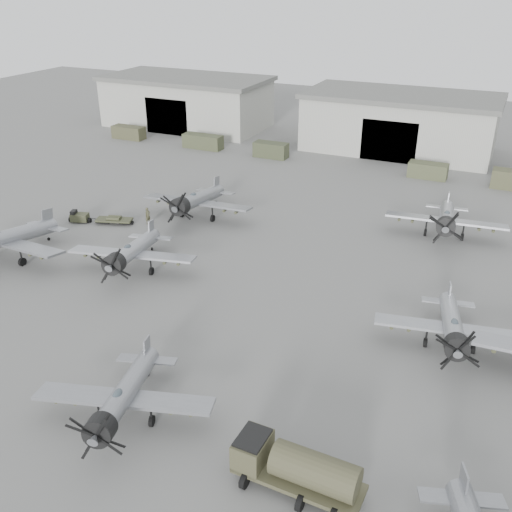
{
  "coord_description": "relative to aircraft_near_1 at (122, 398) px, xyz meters",
  "views": [
    {
      "loc": [
        16.37,
        -27.08,
        24.99
      ],
      "look_at": [
        -2.42,
        14.0,
        2.5
      ],
      "focal_mm": 40.0,
      "sensor_mm": 36.0,
      "label": 1
    }
  ],
  "objects": [
    {
      "name": "support_truck_4",
      "position": [
        8.88,
        55.97,
        -1.0
      ],
      "size": [
        5.16,
        2.2,
        2.05
      ],
      "primitive_type": "cube",
      "color": "#454A30",
      "rests_on": "ground"
    },
    {
      "name": "hangar_left",
      "position": [
        -35.82,
        67.93,
        2.35
      ],
      "size": [
        29.0,
        14.8,
        8.7
      ],
      "color": "#A9AA9F",
      "rests_on": "ground"
    },
    {
      "name": "tug_trailer",
      "position": [
        -22.34,
        24.6,
        -1.51
      ],
      "size": [
        6.93,
        3.37,
        1.38
      ],
      "rotation": [
        0.0,
        0.0,
        0.32
      ],
      "color": "#393C27",
      "rests_on": "ground"
    },
    {
      "name": "aircraft_near_1",
      "position": [
        0.0,
        0.0,
        0.0
      ],
      "size": [
        11.13,
        10.02,
        4.45
      ],
      "rotation": [
        0.0,
        0.0,
        0.29
      ],
      "color": "gray",
      "rests_on": "ground"
    },
    {
      "name": "aircraft_far_0",
      "position": [
        -12.28,
        30.19,
        0.28
      ],
      "size": [
        12.69,
        11.42,
        5.06
      ],
      "rotation": [
        0.0,
        0.0,
        0.07
      ],
      "color": "gray",
      "rests_on": "ground"
    },
    {
      "name": "aircraft_far_1",
      "position": [
        13.82,
        36.53,
        0.22
      ],
      "size": [
        12.38,
        11.14,
        4.93
      ],
      "rotation": [
        0.0,
        0.0,
        0.1
      ],
      "color": "#979A9F",
      "rests_on": "ground"
    },
    {
      "name": "support_truck_0",
      "position": [
        -40.15,
        55.97,
        -0.98
      ],
      "size": [
        5.56,
        2.2,
        2.09
      ],
      "primitive_type": "cube",
      "color": "#42422B",
      "rests_on": "ground"
    },
    {
      "name": "support_truck_1",
      "position": [
        -25.94,
        55.97,
        -0.93
      ],
      "size": [
        6.4,
        2.2,
        2.18
      ],
      "primitive_type": "cube",
      "color": "#3D422B",
      "rests_on": "ground"
    },
    {
      "name": "ground_crew",
      "position": [
        -16.57,
        26.93,
        -1.09
      ],
      "size": [
        0.62,
        0.78,
        1.87
      ],
      "primitive_type": "imported",
      "rotation": [
        0.0,
        0.0,
        1.3
      ],
      "color": "#47462E",
      "rests_on": "ground"
    },
    {
      "name": "aircraft_mid_1",
      "position": [
        -11.23,
        16.51,
        0.13
      ],
      "size": [
        11.92,
        10.73,
        4.74
      ],
      "rotation": [
        0.0,
        0.0,
        0.24
      ],
      "color": "#9D9FA5",
      "rests_on": "ground"
    },
    {
      "name": "ground",
      "position": [
        2.18,
        5.97,
        -2.02
      ],
      "size": [
        220.0,
        220.0,
        0.0
      ],
      "primitive_type": "plane",
      "color": "#5D5C5A",
      "rests_on": "ground"
    },
    {
      "name": "support_truck_2",
      "position": [
        -14.25,
        55.97,
        -0.91
      ],
      "size": [
        5.12,
        2.2,
        2.24
      ],
      "primitive_type": "cube",
      "color": "#393E29",
      "rests_on": "ground"
    },
    {
      "name": "hangar_center",
      "position": [
        2.18,
        67.93,
        2.35
      ],
      "size": [
        29.0,
        14.8,
        8.7
      ],
      "color": "#A9AA9F",
      "rests_on": "ground"
    },
    {
      "name": "aircraft_mid_0",
      "position": [
        -23.67,
        13.4,
        0.33
      ],
      "size": [
        12.93,
        11.63,
        5.18
      ],
      "rotation": [
        0.0,
        0.0,
        -0.03
      ],
      "color": "gray",
      "rests_on": "ground"
    },
    {
      "name": "aircraft_mid_2",
      "position": [
        17.12,
        16.24,
        0.01
      ],
      "size": [
        11.26,
        10.13,
        4.47
      ],
      "rotation": [
        0.0,
        0.0,
        0.18
      ],
      "color": "#9DA0A5",
      "rests_on": "ground"
    },
    {
      "name": "fuel_tanker",
      "position": [
        11.36,
        -0.2,
        -0.46
      ],
      "size": [
        7.15,
        3.09,
        2.73
      ],
      "rotation": [
        0.0,
        0.0,
        -0.03
      ],
      "color": "#42402B",
      "rests_on": "ground"
    }
  ]
}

